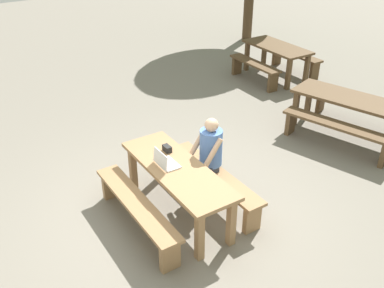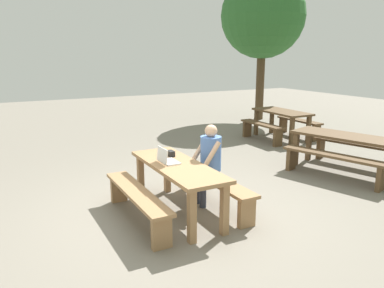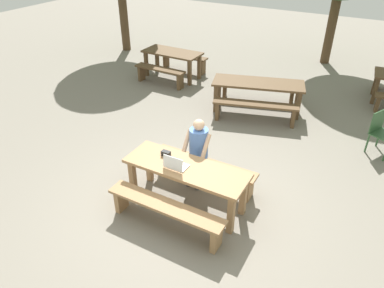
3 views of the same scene
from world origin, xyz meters
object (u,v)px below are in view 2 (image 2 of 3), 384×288
(laptop, at_px, (167,159))
(picnic_table_distant, at_px, (282,116))
(picnic_table_front, at_px, (177,172))
(person_seated, at_px, (209,158))
(picnic_table_rear, at_px, (348,141))
(tree_right, at_px, (263,16))
(small_pouch, at_px, (171,153))

(laptop, distance_m, picnic_table_distant, 5.49)
(picnic_table_front, height_order, person_seated, person_seated)
(person_seated, relative_size, picnic_table_rear, 0.55)
(picnic_table_distant, distance_m, tree_right, 4.19)
(person_seated, xyz_separation_m, picnic_table_distant, (-2.95, 3.97, -0.08))
(picnic_table_front, bearing_deg, person_seated, 100.79)
(person_seated, height_order, picnic_table_rear, person_seated)
(picnic_table_front, xyz_separation_m, small_pouch, (-0.42, 0.10, 0.16))
(person_seated, distance_m, tree_right, 8.33)
(picnic_table_distant, bearing_deg, picnic_table_rear, -16.02)
(laptop, relative_size, small_pouch, 2.38)
(picnic_table_rear, bearing_deg, person_seated, -105.08)
(picnic_table_rear, relative_size, tree_right, 0.46)
(person_seated, bearing_deg, laptop, -91.31)
(laptop, xyz_separation_m, picnic_table_rear, (-0.08, 3.78, -0.17))
(small_pouch, bearing_deg, picnic_table_rear, 86.61)
(picnic_table_front, relative_size, picnic_table_rear, 0.88)
(small_pouch, bearing_deg, person_seated, 56.35)
(picnic_table_front, distance_m, tree_right, 8.81)
(laptop, distance_m, small_pouch, 0.36)
(person_seated, bearing_deg, picnic_table_distant, 126.64)
(picnic_table_distant, height_order, tree_right, tree_right)
(picnic_table_distant, bearing_deg, tree_right, 153.37)
(picnic_table_front, xyz_separation_m, tree_right, (-5.85, 5.97, 2.79))
(laptop, height_order, tree_right, tree_right)
(picnic_table_front, relative_size, laptop, 5.79)
(person_seated, relative_size, tree_right, 0.25)
(small_pouch, bearing_deg, tree_right, 132.75)
(picnic_table_rear, bearing_deg, laptop, -105.64)
(picnic_table_front, height_order, picnic_table_rear, picnic_table_front)
(laptop, relative_size, tree_right, 0.07)
(laptop, bearing_deg, picnic_table_rear, -88.37)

